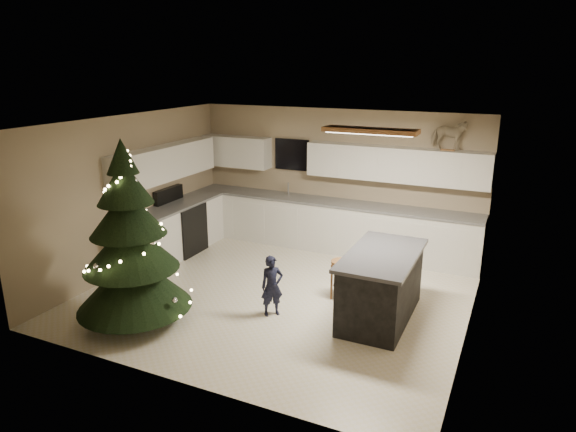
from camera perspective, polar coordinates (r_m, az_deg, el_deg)
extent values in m
plane|color=beige|center=(7.95, -1.07, -8.63)|extent=(5.50, 5.50, 0.00)
cube|color=tan|center=(9.72, 5.36, 4.14)|extent=(5.50, 0.02, 2.60)
cube|color=tan|center=(5.48, -12.73, -6.26)|extent=(5.50, 0.02, 2.60)
cube|color=tan|center=(9.00, -17.09, 2.45)|extent=(0.02, 5.00, 2.60)
cube|color=tan|center=(6.80, 20.21, -2.35)|extent=(0.02, 5.00, 2.60)
cube|color=silver|center=(7.23, -1.19, 10.34)|extent=(5.50, 5.00, 0.02)
cube|color=brown|center=(6.87, 9.12, 9.38)|extent=(1.25, 0.32, 0.06)
cube|color=white|center=(6.87, 9.11, 9.10)|extent=(1.15, 0.24, 0.02)
cube|color=silver|center=(9.67, 4.62, -1.13)|extent=(5.48, 0.60, 0.90)
cube|color=silver|center=(9.48, -12.91, -1.87)|extent=(0.60, 2.60, 0.90)
cube|color=slate|center=(9.53, 4.67, 1.55)|extent=(5.48, 0.62, 0.04)
cube|color=slate|center=(9.34, -13.04, 0.85)|extent=(0.62, 2.60, 0.04)
cube|color=silver|center=(10.35, -5.74, 7.15)|extent=(1.40, 0.35, 0.60)
cube|color=silver|center=(9.16, 11.86, 5.64)|extent=(3.20, 0.35, 0.60)
cube|color=silver|center=(9.34, -13.55, 5.74)|extent=(0.35, 2.60, 0.60)
cube|color=black|center=(9.95, 0.44, 6.85)|extent=(0.70, 0.04, 0.60)
cube|color=#99999E|center=(9.88, -0.22, 2.03)|extent=(0.55, 0.40, 0.06)
cylinder|color=#99999E|center=(9.93, 0.03, 3.05)|extent=(0.03, 0.03, 0.24)
cube|color=black|center=(9.70, -11.74, -1.39)|extent=(0.64, 0.75, 0.90)
cube|color=black|center=(9.68, -13.14, 2.19)|extent=(0.10, 0.75, 0.30)
cube|color=black|center=(7.19, 10.28, -7.81)|extent=(0.80, 1.60, 0.90)
cube|color=#2B2B2E|center=(7.01, 10.48, -4.27)|extent=(0.90, 1.70, 0.05)
cylinder|color=brown|center=(7.64, 5.96, -5.12)|extent=(0.31, 0.31, 0.04)
cylinder|color=brown|center=(7.69, 4.86, -7.31)|extent=(0.03, 0.03, 0.55)
cylinder|color=brown|center=(7.63, 6.41, -7.58)|extent=(0.03, 0.03, 0.55)
cylinder|color=brown|center=(7.88, 5.41, -6.72)|extent=(0.03, 0.03, 0.55)
cylinder|color=brown|center=(7.82, 6.92, -6.97)|extent=(0.03, 0.03, 0.55)
cube|color=brown|center=(7.79, 5.88, -7.79)|extent=(0.24, 0.03, 0.03)
cylinder|color=#3F2816|center=(7.39, -16.52, -10.00)|extent=(0.13, 0.13, 0.33)
cone|color=black|center=(7.20, -16.81, -6.82)|extent=(1.52, 1.52, 0.78)
cone|color=black|center=(7.02, -17.15, -3.06)|extent=(1.25, 1.25, 0.67)
cone|color=black|center=(6.89, -17.47, 0.44)|extent=(0.98, 0.98, 0.61)
cone|color=black|center=(6.80, -17.75, 3.60)|extent=(0.71, 0.71, 0.56)
cone|color=black|center=(6.73, -18.00, 6.37)|extent=(0.40, 0.40, 0.45)
sphere|color=#FFD88C|center=(6.88, -11.53, -10.65)|extent=(0.04, 0.04, 0.04)
sphere|color=#FFD88C|center=(7.10, -10.68, -9.19)|extent=(0.04, 0.04, 0.04)
sphere|color=#FFD88C|center=(7.33, -10.75, -7.82)|extent=(0.04, 0.04, 0.04)
sphere|color=#FFD88C|center=(7.55, -11.61, -6.66)|extent=(0.04, 0.04, 0.04)
sphere|color=#FFD88C|center=(7.71, -13.04, -5.78)|extent=(0.04, 0.04, 0.04)
sphere|color=#FFD88C|center=(7.81, -14.83, -5.17)|extent=(0.04, 0.04, 0.04)
sphere|color=#FFD88C|center=(7.82, -16.73, -4.84)|extent=(0.04, 0.04, 0.04)
sphere|color=#FFD88C|center=(7.75, -18.56, -4.75)|extent=(0.04, 0.04, 0.04)
sphere|color=#FFD88C|center=(7.62, -20.10, -4.84)|extent=(0.04, 0.04, 0.04)
sphere|color=#FFD88C|center=(7.42, -21.19, -5.04)|extent=(0.04, 0.04, 0.04)
sphere|color=#FFD88C|center=(7.20, -21.69, -5.28)|extent=(0.04, 0.04, 0.04)
sphere|color=#FFD88C|center=(6.97, -21.52, -5.46)|extent=(0.04, 0.04, 0.04)
sphere|color=#FFD88C|center=(6.77, -20.70, -5.48)|extent=(0.04, 0.04, 0.04)
sphere|color=#FFD88C|center=(6.63, -19.36, -5.29)|extent=(0.04, 0.04, 0.04)
sphere|color=#FFD88C|center=(6.56, -17.74, -4.84)|extent=(0.04, 0.04, 0.04)
sphere|color=#FFD88C|center=(6.56, -16.14, -4.15)|extent=(0.04, 0.04, 0.04)
sphere|color=#FFD88C|center=(6.63, -14.84, -3.30)|extent=(0.04, 0.04, 0.04)
sphere|color=#FFD88C|center=(6.75, -14.02, -2.38)|extent=(0.04, 0.04, 0.04)
sphere|color=#FFD88C|center=(6.88, -13.76, -1.47)|extent=(0.04, 0.04, 0.04)
sphere|color=#FFD88C|center=(7.02, -14.02, -0.65)|extent=(0.04, 0.04, 0.04)
sphere|color=#FFD88C|center=(7.13, -14.69, 0.05)|extent=(0.04, 0.04, 0.04)
sphere|color=#FFD88C|center=(7.20, -15.65, 0.62)|extent=(0.04, 0.04, 0.04)
sphere|color=#FFD88C|center=(7.23, -16.74, 1.05)|extent=(0.04, 0.04, 0.04)
sphere|color=#FFD88C|center=(7.20, -17.81, 1.38)|extent=(0.04, 0.04, 0.04)
sphere|color=#FFD88C|center=(7.14, -18.73, 1.64)|extent=(0.04, 0.04, 0.04)
sphere|color=#FFD88C|center=(7.04, -19.41, 1.86)|extent=(0.04, 0.04, 0.04)
sphere|color=#FFD88C|center=(6.93, -19.76, 2.09)|extent=(0.04, 0.04, 0.04)
sphere|color=#FFD88C|center=(6.82, -19.79, 2.35)|extent=(0.04, 0.04, 0.04)
sphere|color=#FFD88C|center=(6.72, -19.51, 2.69)|extent=(0.04, 0.04, 0.04)
sphere|color=#FFD88C|center=(6.65, -19.01, 3.10)|extent=(0.04, 0.04, 0.04)
sphere|color=#FFD88C|center=(6.61, -18.40, 3.59)|extent=(0.04, 0.04, 0.04)
sphere|color=#FFD88C|center=(6.61, -17.82, 4.14)|extent=(0.04, 0.04, 0.04)
sphere|color=#FFD88C|center=(6.62, -17.37, 4.72)|extent=(0.04, 0.04, 0.04)
sphere|color=#FFD88C|center=(6.66, -17.11, 5.31)|extent=(0.04, 0.04, 0.04)
sphere|color=#FFD88C|center=(6.70, -17.06, 5.87)|extent=(0.04, 0.04, 0.04)
sphere|color=#FFD88C|center=(6.73, -17.18, 6.41)|extent=(0.04, 0.04, 0.04)
sphere|color=#FFD88C|center=(6.75, -17.43, 6.91)|extent=(0.04, 0.04, 0.04)
sphere|color=silver|center=(6.86, -12.45, -9.07)|extent=(0.08, 0.08, 0.08)
sphere|color=silver|center=(7.70, -16.50, -4.46)|extent=(0.08, 0.08, 0.08)
sphere|color=silver|center=(6.86, -20.57, -5.22)|extent=(0.08, 0.08, 0.08)
sphere|color=silver|center=(6.84, -14.14, -2.47)|extent=(0.08, 0.08, 0.08)
sphere|color=silver|center=(7.21, -17.94, 0.30)|extent=(0.08, 0.08, 0.08)
sphere|color=silver|center=(6.70, -18.84, 1.21)|extent=(0.08, 0.08, 0.08)
sphere|color=silver|center=(6.78, -16.64, 3.79)|extent=(0.08, 0.08, 0.08)
sphere|color=silver|center=(6.79, -18.14, 5.83)|extent=(0.08, 0.08, 0.08)
imported|color=black|center=(7.16, -1.79, -7.77)|extent=(0.37, 0.37, 0.87)
cube|color=brown|center=(8.93, 17.28, 6.99)|extent=(0.23, 0.02, 0.02)
cube|color=brown|center=(9.00, 17.35, 7.05)|extent=(0.23, 0.02, 0.02)
imported|color=#BEB093|center=(8.93, 17.46, 8.62)|extent=(0.58, 0.28, 0.49)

